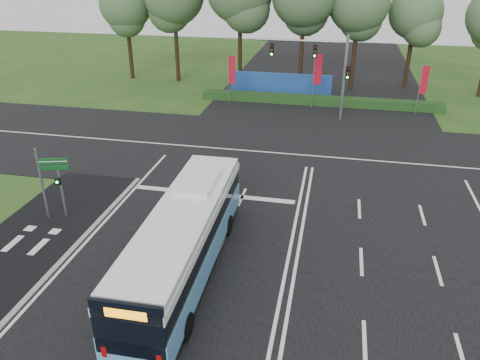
# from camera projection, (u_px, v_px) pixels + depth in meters

# --- Properties ---
(ground) EXTENTS (120.00, 120.00, 0.00)m
(ground) POSITION_uv_depth(u_px,v_px,m) (289.00, 254.00, 21.95)
(ground) COLOR #244D19
(ground) RESTS_ON ground
(road_main) EXTENTS (20.00, 120.00, 0.04)m
(road_main) POSITION_uv_depth(u_px,v_px,m) (289.00, 253.00, 21.95)
(road_main) COLOR black
(road_main) RESTS_ON ground
(road_cross) EXTENTS (120.00, 14.00, 0.05)m
(road_cross) POSITION_uv_depth(u_px,v_px,m) (309.00, 156.00, 32.51)
(road_cross) COLOR black
(road_cross) RESTS_ON ground
(bike_path) EXTENTS (5.00, 18.00, 0.06)m
(bike_path) POSITION_uv_depth(u_px,v_px,m) (13.00, 258.00, 21.61)
(bike_path) COLOR black
(bike_path) RESTS_ON ground
(kerb_strip) EXTENTS (0.25, 18.00, 0.12)m
(kerb_strip) POSITION_uv_depth(u_px,v_px,m) (59.00, 263.00, 21.16)
(kerb_strip) COLOR gray
(kerb_strip) RESTS_ON ground
(city_bus) EXTENTS (2.73, 11.92, 3.41)m
(city_bus) POSITION_uv_depth(u_px,v_px,m) (184.00, 239.00, 19.94)
(city_bus) COLOR #5490C2
(city_bus) RESTS_ON ground
(pedestrian_signal) EXTENTS (0.29, 0.41, 3.22)m
(pedestrian_signal) POSITION_uv_depth(u_px,v_px,m) (61.00, 188.00, 24.20)
(pedestrian_signal) COLOR gray
(pedestrian_signal) RESTS_ON ground
(street_sign) EXTENTS (1.52, 0.50, 4.02)m
(street_sign) POSITION_uv_depth(u_px,v_px,m) (47.00, 176.00, 23.76)
(street_sign) COLOR gray
(street_sign) RESTS_ON ground
(banner_flag_left) EXTENTS (0.68, 0.19, 4.65)m
(banner_flag_left) POSITION_uv_depth(u_px,v_px,m) (231.00, 73.00, 41.96)
(banner_flag_left) COLOR gray
(banner_flag_left) RESTS_ON ground
(banner_flag_mid) EXTENTS (0.72, 0.20, 4.97)m
(banner_flag_mid) POSITION_uv_depth(u_px,v_px,m) (317.00, 73.00, 41.11)
(banner_flag_mid) COLOR gray
(banner_flag_mid) RESTS_ON ground
(banner_flag_right) EXTENTS (0.65, 0.16, 4.41)m
(banner_flag_right) POSITION_uv_depth(u_px,v_px,m) (423.00, 83.00, 39.31)
(banner_flag_right) COLOR gray
(banner_flag_right) RESTS_ON ground
(traffic_light_gantry) EXTENTS (8.41, 0.28, 7.00)m
(traffic_light_gantry) POSITION_uv_depth(u_px,v_px,m) (323.00, 63.00, 37.93)
(traffic_light_gantry) COLOR gray
(traffic_light_gantry) RESTS_ON ground
(hedge) EXTENTS (22.00, 1.20, 0.80)m
(hedge) POSITION_uv_depth(u_px,v_px,m) (319.00, 101.00, 43.35)
(hedge) COLOR #153413
(hedge) RESTS_ON ground
(blue_hoarding) EXTENTS (10.00, 0.30, 2.20)m
(blue_hoarding) POSITION_uv_depth(u_px,v_px,m) (280.00, 84.00, 45.98)
(blue_hoarding) COLOR #1A4390
(blue_hoarding) RESTS_ON ground
(eucalyptus_row) EXTENTS (41.85, 8.76, 12.89)m
(eucalyptus_row) POSITION_uv_depth(u_px,v_px,m) (283.00, 0.00, 46.09)
(eucalyptus_row) COLOR black
(eucalyptus_row) RESTS_ON ground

